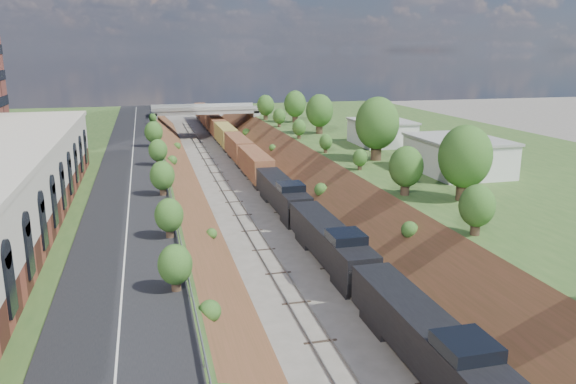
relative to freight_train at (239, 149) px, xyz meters
name	(u,v)px	position (x,y,z in m)	size (l,w,h in m)	color
platform_right	(485,175)	(30.40, -29.80, -0.07)	(44.00, 180.00, 5.00)	#345623
embankment_left	(171,213)	(-13.60, -29.80, -2.57)	(7.07, 180.00, 7.07)	brown
embankment_right	(339,201)	(8.40, -29.80, -2.57)	(7.07, 180.00, 7.07)	brown
rail_left_track	(238,208)	(-5.20, -29.80, -2.48)	(1.58, 180.00, 0.18)	gray
rail_right_track	(278,205)	(0.00, -29.80, -2.48)	(1.58, 180.00, 0.18)	gray
road	(131,175)	(-18.10, -29.80, 2.48)	(8.00, 180.00, 0.10)	black
guardrail	(166,170)	(-14.00, -30.00, 2.98)	(0.10, 171.00, 0.70)	#99999E
overpass	(205,116)	(-2.60, 32.20, 2.35)	(24.50, 8.30, 7.40)	gray
white_building_near	(458,156)	(20.90, -37.80, 4.43)	(9.00, 12.00, 4.00)	silver
white_building_far	(382,133)	(20.40, -15.80, 4.23)	(8.00, 10.00, 3.60)	silver
tree_right_large	(465,157)	(14.40, -49.80, 6.82)	(5.25, 5.25, 7.61)	#473323
tree_left_crest	(188,290)	(-14.40, -69.80, 4.47)	(2.45, 2.45, 3.55)	#473323
freight_train	(239,149)	(0.00, 0.00, 0.00)	(2.98, 151.97, 4.55)	black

